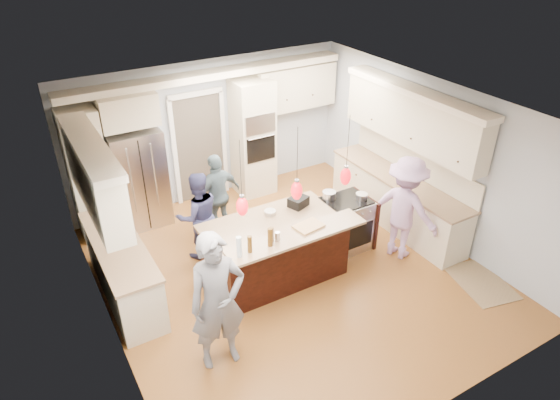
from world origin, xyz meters
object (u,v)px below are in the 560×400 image
Objects in this scene: refrigerator at (139,178)px; person_far_left at (198,216)px; island_range at (346,223)px; person_bar_end at (218,302)px; kitchen_island at (275,249)px.

person_far_left is (0.51, -1.48, -0.15)m from refrigerator.
island_range is (2.71, -2.49, -0.44)m from refrigerator.
person_far_left is at bearing 79.36° from person_bar_end.
kitchen_island is 1.41m from island_range.
refrigerator is 0.95× the size of person_bar_end.
person_bar_end is at bearing -141.84° from kitchen_island.
kitchen_island is at bearing -176.92° from island_range.
kitchen_island is at bearing 43.77° from person_bar_end.
person_bar_end is 1.26× the size of person_far_left.
kitchen_island is (1.30, -2.57, -0.41)m from refrigerator.
person_far_left is (-2.20, 1.01, 0.30)m from island_range.
kitchen_island is 1.10× the size of person_bar_end.
person_far_left is at bearing 155.29° from island_range.
person_far_left reaches higher than island_range.
person_bar_end is (-2.85, -1.21, 0.49)m from island_range.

